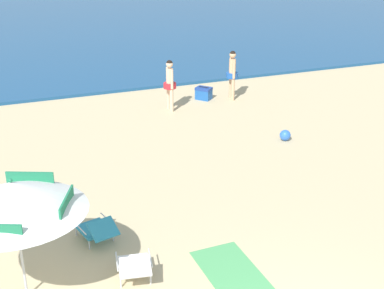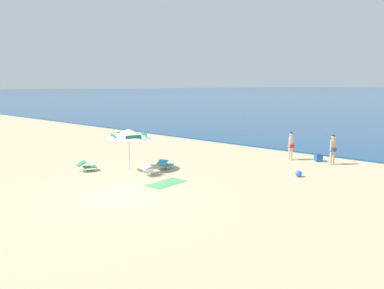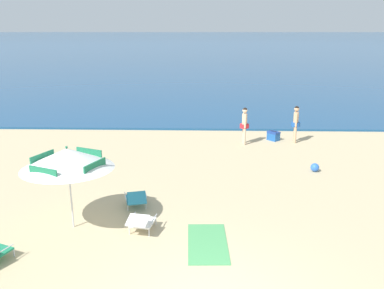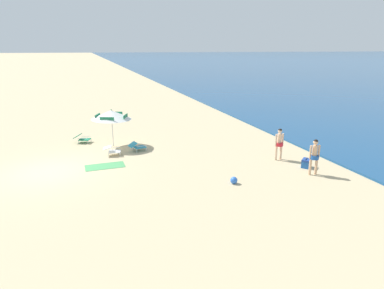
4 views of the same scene
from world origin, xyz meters
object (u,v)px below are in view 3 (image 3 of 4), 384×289
(lounge_chair_beside_umbrella, at_px, (141,222))
(beach_towel, at_px, (208,243))
(lounge_chair_facing_sea, at_px, (136,199))
(person_standing_near_shore, at_px, (296,121))
(beach_umbrella_striped_main, at_px, (67,159))
(cooler_box, at_px, (273,136))
(person_standing_beside, at_px, (244,123))
(beach_ball, at_px, (315,167))

(lounge_chair_beside_umbrella, relative_size, beach_towel, 0.52)
(lounge_chair_facing_sea, relative_size, person_standing_near_shore, 0.62)
(beach_umbrella_striped_main, height_order, beach_towel, beach_umbrella_striped_main)
(lounge_chair_facing_sea, height_order, person_standing_near_shore, person_standing_near_shore)
(cooler_box, bearing_deg, beach_towel, -108.65)
(beach_umbrella_striped_main, distance_m, beach_towel, 3.84)
(lounge_chair_beside_umbrella, distance_m, lounge_chair_facing_sea, 1.40)
(lounge_chair_facing_sea, bearing_deg, person_standing_beside, 60.94)
(person_standing_near_shore, height_order, beach_towel, person_standing_near_shore)
(beach_ball, bearing_deg, beach_umbrella_striped_main, -149.33)
(lounge_chair_beside_umbrella, xyz_separation_m, cooler_box, (4.61, 8.42, -0.08))
(person_standing_beside, height_order, beach_ball, person_standing_beside)
(beach_umbrella_striped_main, bearing_deg, cooler_box, 52.36)
(person_standing_near_shore, distance_m, beach_ball, 3.80)
(person_standing_near_shore, distance_m, cooler_box, 1.17)
(beach_ball, distance_m, beach_towel, 6.16)
(beach_umbrella_striped_main, bearing_deg, lounge_chair_facing_sea, 39.53)
(person_standing_beside, relative_size, beach_towel, 0.88)
(person_standing_near_shore, bearing_deg, person_standing_beside, -171.35)
(beach_umbrella_striped_main, distance_m, lounge_chair_facing_sea, 2.35)
(person_standing_beside, bearing_deg, beach_umbrella_striped_main, -123.21)
(beach_umbrella_striped_main, relative_size, lounge_chair_beside_umbrella, 2.71)
(beach_umbrella_striped_main, bearing_deg, beach_towel, -11.66)
(lounge_chair_beside_umbrella, bearing_deg, beach_ball, 39.48)
(person_standing_beside, distance_m, cooler_box, 1.67)
(person_standing_near_shore, bearing_deg, beach_umbrella_striped_main, -132.27)
(beach_ball, bearing_deg, person_standing_near_shore, 88.18)
(lounge_chair_beside_umbrella, height_order, person_standing_beside, person_standing_beside)
(beach_umbrella_striped_main, distance_m, beach_ball, 8.40)
(cooler_box, xyz_separation_m, beach_ball, (0.75, -4.01, -0.05))
(cooler_box, relative_size, beach_ball, 2.04)
(beach_umbrella_striped_main, xyz_separation_m, person_standing_near_shore, (7.20, 7.92, -0.87))
(lounge_chair_beside_umbrella, relative_size, cooler_box, 1.55)
(person_standing_beside, xyz_separation_m, cooler_box, (1.37, 0.63, -0.71))
(beach_towel, bearing_deg, lounge_chair_beside_umbrella, 163.43)
(lounge_chair_beside_umbrella, xyz_separation_m, beach_ball, (5.36, 4.41, -0.13))
(lounge_chair_facing_sea, height_order, beach_ball, lounge_chair_facing_sea)
(lounge_chair_beside_umbrella, bearing_deg, lounge_chair_facing_sea, 104.25)
(person_standing_beside, bearing_deg, beach_towel, -101.17)
(person_standing_near_shore, relative_size, cooler_box, 2.65)
(beach_umbrella_striped_main, relative_size, cooler_box, 4.21)
(lounge_chair_facing_sea, height_order, person_standing_beside, person_standing_beside)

